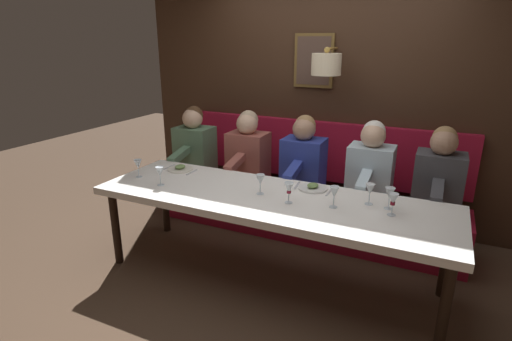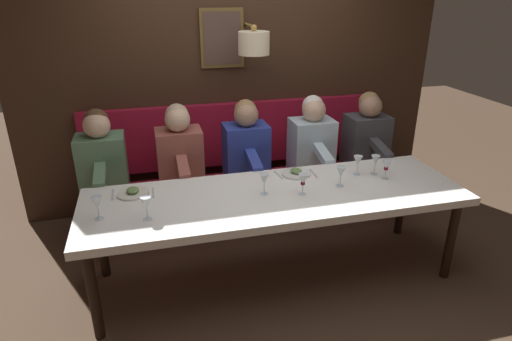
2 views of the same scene
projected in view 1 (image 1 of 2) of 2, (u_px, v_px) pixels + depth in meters
ground_plane at (269, 277)px, 3.40m from camera, size 12.00×12.00×0.00m
dining_table at (270, 203)px, 3.18m from camera, size 0.90×2.85×0.74m
banquette_bench at (304, 214)px, 4.09m from camera, size 0.52×3.05×0.45m
back_wall_panel at (325, 95)px, 4.23m from camera, size 0.59×4.25×2.90m
diner_nearest at (439, 176)px, 3.42m from camera, size 0.60×0.40×0.79m
diner_near at (370, 167)px, 3.65m from camera, size 0.60×0.40×0.79m
diner_middle at (303, 158)px, 3.91m from camera, size 0.60×0.40×0.79m
diner_far at (248, 151)px, 4.16m from camera, size 0.60×0.40×0.79m
diner_farthest at (194, 145)px, 4.42m from camera, size 0.60×0.40×0.79m
place_setting_0 at (313, 187)px, 3.31m from camera, size 0.24×0.32×0.05m
place_setting_1 at (180, 169)px, 3.80m from camera, size 0.24×0.31×0.05m
wine_glass_0 at (289, 189)px, 3.00m from camera, size 0.07×0.07×0.16m
wine_glass_1 at (370, 190)px, 2.98m from camera, size 0.07×0.07×0.16m
wine_glass_2 at (138, 165)px, 3.57m from camera, size 0.07×0.07×0.16m
wine_glass_3 at (334, 192)px, 2.92m from camera, size 0.07×0.07×0.16m
wine_glass_4 at (390, 194)px, 2.90m from camera, size 0.07×0.07×0.16m
wine_glass_5 at (260, 180)px, 3.18m from camera, size 0.07×0.07×0.16m
wine_glass_6 at (393, 200)px, 2.79m from camera, size 0.07×0.07×0.16m
wine_glass_7 at (160, 172)px, 3.37m from camera, size 0.07×0.07×0.16m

